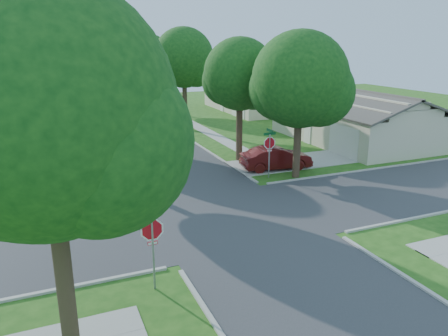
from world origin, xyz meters
The scene contains 20 objects.
ground centered at (0.00, 0.00, 0.00)m, with size 100.00×100.00×0.00m, color #225016.
road_ns centered at (0.00, 0.00, 0.00)m, with size 7.00×100.00×0.02m, color #333335.
sidewalk_ne centered at (6.10, 26.00, 0.02)m, with size 1.20×40.00×0.04m, color #9E9B91.
sidewalk_nw centered at (-6.10, 26.00, 0.02)m, with size 1.20×40.00×0.04m, color #9E9B91.
driveway centered at (7.90, 7.10, 0.03)m, with size 8.80×3.60×0.05m, color #9E9B91.
stop_sign_sw centered at (-4.70, -4.70, 2.03)m, with size 1.05×0.80×2.98m.
stop_sign_ne centered at (4.70, 4.70, 2.03)m, with size 1.05×0.80×2.98m.
tree_e_near centered at (4.75, 9.01, 5.64)m, with size 4.97×4.80×8.28m.
tree_e_mid centered at (4.76, 21.01, 6.25)m, with size 5.59×5.40×9.21m.
tree_e_far centered at (4.75, 34.01, 5.98)m, with size 5.17×5.00×8.72m.
tree_w_near centered at (-4.64, 9.01, 6.12)m, with size 5.38×5.20×8.97m.
tree_w_mid centered at (-4.64, 21.01, 6.49)m, with size 5.80×5.60×9.56m.
tree_w_far centered at (-4.65, 34.01, 5.51)m, with size 4.76×4.60×8.04m.
tree_sw_corner centered at (-7.44, -6.99, 6.26)m, with size 6.21×6.00×9.55m.
tree_ne_corner centered at (6.36, 4.21, 5.59)m, with size 5.80×5.60×8.66m.
house_ne_near centered at (15.99, 11.00, 1.52)m, with size 8.42×13.60×4.23m.
house_ne_far centered at (15.99, 29.00, 1.52)m, with size 8.42×13.60×4.23m.
car_driveway centered at (6.00, 6.13, 0.75)m, with size 1.58×4.53×1.49m, color #501010.
car_curb_east centered at (1.20, 23.40, 0.81)m, with size 1.92×4.77×1.63m, color black.
car_curb_west centered at (-1.20, 43.59, 0.61)m, with size 1.71×4.21×1.22m, color black.
Camera 1 is at (-7.56, -17.51, 8.03)m, focal length 35.00 mm.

